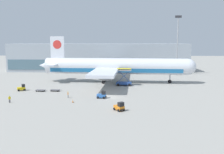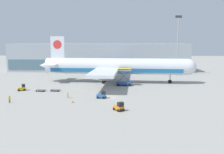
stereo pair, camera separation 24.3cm
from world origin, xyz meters
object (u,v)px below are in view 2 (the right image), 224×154
object	(u,v)px
airplane_main	(114,67)
baggage_dolly_second	(55,90)
baggage_tug_far	(102,95)
baggage_dolly_lead	(40,90)
traffic_cone_near	(73,101)
baggage_tug_foreground	(22,88)
ground_crew_far	(68,94)
light_mast	(178,42)
baggage_tug_mid	(119,107)
ground_crew_near	(9,98)
scissor_lift_loader	(124,79)

from	to	relation	value
airplane_main	baggage_dolly_second	size ratio (longest dim) A/B	15.41
baggage_tug_far	baggage_dolly_lead	xyz separation A→B (m)	(-19.40, 8.53, -0.49)
baggage_dolly_lead	traffic_cone_near	world-z (taller)	traffic_cone_near
airplane_main	baggage_tug_far	distance (m)	26.78
airplane_main	baggage_tug_foreground	xyz separation A→B (m)	(-27.98, -16.63, -4.96)
baggage_tug_far	ground_crew_far	distance (m)	9.21
light_mast	baggage_tug_far	size ratio (longest dim) A/B	9.97
airplane_main	ground_crew_far	world-z (taller)	airplane_main
airplane_main	traffic_cone_near	distance (m)	32.99
light_mast	baggage_tug_mid	distance (m)	65.76
baggage_dolly_second	traffic_cone_near	world-z (taller)	traffic_cone_near
airplane_main	ground_crew_near	world-z (taller)	airplane_main
ground_crew_near	baggage_tug_foreground	bearing A→B (deg)	-108.81
baggage_dolly_second	traffic_cone_near	size ratio (longest dim) A/B	4.88
baggage_tug_foreground	ground_crew_far	size ratio (longest dim) A/B	1.61
airplane_main	baggage_tug_mid	size ratio (longest dim) A/B	20.72
baggage_tug_foreground	baggage_dolly_lead	xyz separation A→B (m)	(6.15, -1.04, -0.49)
traffic_cone_near	airplane_main	bearing A→B (deg)	73.30
baggage_dolly_lead	ground_crew_near	bearing A→B (deg)	-95.52
baggage_tug_far	ground_crew_near	xyz separation A→B (m)	(-22.58, -5.65, 0.17)
scissor_lift_loader	baggage_dolly_second	bearing A→B (deg)	-149.26
baggage_tug_foreground	traffic_cone_near	bearing A→B (deg)	-65.91
baggage_tug_mid	scissor_lift_loader	bearing A→B (deg)	140.89
baggage_dolly_lead	ground_crew_far	bearing A→B (deg)	-32.02
baggage_tug_mid	baggage_tug_far	bearing A→B (deg)	165.07
baggage_tug_mid	ground_crew_far	distance (m)	18.54
baggage_tug_far	ground_crew_far	xyz separation A→B (m)	(-9.21, 0.23, 0.15)
airplane_main	baggage_dolly_second	distance (m)	25.14
airplane_main	baggage_tug_far	bearing A→B (deg)	-91.76
airplane_main	baggage_tug_foreground	world-z (taller)	airplane_main
baggage_tug_mid	ground_crew_near	size ratio (longest dim) A/B	1.58
baggage_tug_foreground	baggage_tug_mid	distance (m)	37.18
light_mast	baggage_dolly_lead	distance (m)	64.41
baggage_tug_far	traffic_cone_near	distance (m)	8.53
baggage_tug_mid	baggage_dolly_second	xyz separation A→B (m)	(-19.79, 20.96, -0.49)
ground_crew_far	traffic_cone_near	world-z (taller)	ground_crew_far
baggage_dolly_second	baggage_tug_far	bearing A→B (deg)	-23.67
baggage_tug_foreground	airplane_main	bearing A→B (deg)	2.76
scissor_lift_loader	airplane_main	bearing A→B (deg)	124.35
baggage_dolly_lead	traffic_cone_near	xyz separation A→B (m)	(12.48, -13.49, -0.01)
baggage_dolly_second	light_mast	bearing A→B (deg)	47.18
baggage_tug_foreground	ground_crew_far	bearing A→B (deg)	-57.72
baggage_tug_far	baggage_dolly_lead	bearing A→B (deg)	165.35
baggage_dolly_lead	ground_crew_far	distance (m)	13.16
baggage_dolly_second	ground_crew_far	size ratio (longest dim) A/B	2.16
airplane_main	baggage_dolly_lead	size ratio (longest dim) A/B	15.41
ground_crew_near	baggage_dolly_lead	bearing A→B (deg)	-132.49
scissor_lift_loader	ground_crew_near	bearing A→B (deg)	-134.88
baggage_dolly_second	ground_crew_far	xyz separation A→B (m)	(5.85, -8.74, 0.64)
baggage_tug_far	baggage_dolly_second	xyz separation A→B (m)	(-15.05, 8.97, -0.49)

